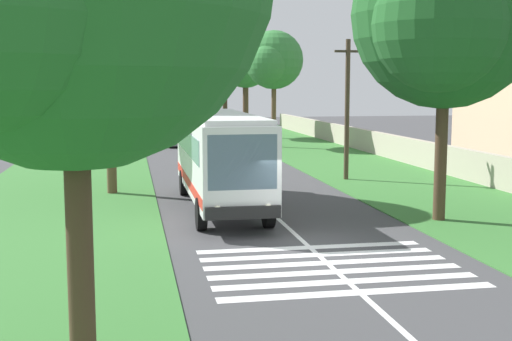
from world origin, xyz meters
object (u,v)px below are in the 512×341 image
(coach_bus, at_px, (220,154))
(roadside_tree_right_2, at_px, (440,20))
(roadside_tree_left_2, at_px, (128,78))
(roadside_tree_left_3, at_px, (105,13))
(roadside_tree_left_0, at_px, (129,66))
(roadside_tree_right_3, at_px, (244,65))
(trailing_car_1, at_px, (177,138))
(trailing_car_2, at_px, (206,129))
(utility_pole, at_px, (347,107))
(roadside_tree_right_1, at_px, (223,61))
(trailing_minibus_0, at_px, (197,116))
(roadside_tree_right_0, at_px, (272,62))
(trailing_car_0, at_px, (237,145))

(coach_bus, relative_size, roadside_tree_right_2, 1.07)
(roadside_tree_left_2, bearing_deg, roadside_tree_left_3, 179.07)
(roadside_tree_left_0, relative_size, roadside_tree_right_3, 1.08)
(roadside_tree_right_2, bearing_deg, trailing_car_1, 12.55)
(trailing_car_2, height_order, roadside_tree_left_3, roadside_tree_left_3)
(roadside_tree_left_0, xyz_separation_m, utility_pole, (-40.22, -10.78, -3.10))
(roadside_tree_right_1, distance_m, roadside_tree_right_3, 20.11)
(coach_bus, xyz_separation_m, roadside_tree_left_3, (4.71, 4.38, 5.81))
(trailing_minibus_0, distance_m, roadside_tree_right_3, 12.63)
(trailing_car_1, distance_m, roadside_tree_right_1, 29.37)
(trailing_minibus_0, xyz_separation_m, roadside_tree_left_0, (0.84, 7.02, 5.26))
(roadside_tree_right_1, distance_m, utility_pole, 48.52)
(roadside_tree_left_3, bearing_deg, roadside_tree_left_2, -0.93)
(trailing_minibus_0, height_order, roadside_tree_right_3, roadside_tree_right_3)
(utility_pole, bearing_deg, roadside_tree_right_0, 0.03)
(roadside_tree_left_0, distance_m, utility_pole, 41.76)
(trailing_car_0, height_order, trailing_car_1, same)
(trailing_minibus_0, relative_size, roadside_tree_left_2, 0.74)
(roadside_tree_left_3, distance_m, roadside_tree_right_3, 32.37)
(coach_bus, height_order, roadside_tree_right_0, roadside_tree_right_0)
(roadside_tree_right_0, bearing_deg, utility_pole, -179.97)
(trailing_minibus_0, xyz_separation_m, roadside_tree_right_0, (-21.06, -3.76, 5.03))
(trailing_car_1, height_order, roadside_tree_right_2, roadside_tree_right_2)
(trailing_car_1, height_order, roadside_tree_right_1, roadside_tree_right_1)
(coach_bus, xyz_separation_m, roadside_tree_right_3, (35.03, -6.86, 4.48))
(roadside_tree_right_3, bearing_deg, roadside_tree_left_0, 40.65)
(roadside_tree_left_0, height_order, roadside_tree_right_3, roadside_tree_left_0)
(trailing_car_1, distance_m, roadside_tree_left_3, 24.44)
(coach_bus, xyz_separation_m, roadside_tree_right_0, (25.08, -7.39, 4.43))
(roadside_tree_right_2, bearing_deg, coach_bus, 61.91)
(trailing_car_0, bearing_deg, roadside_tree_right_2, -171.81)
(trailing_car_2, bearing_deg, utility_pole, -172.97)
(trailing_minibus_0, relative_size, roadside_tree_right_0, 0.67)
(trailing_car_1, xyz_separation_m, roadside_tree_right_2, (-31.43, -7.00, 6.40))
(trailing_minibus_0, xyz_separation_m, roadside_tree_right_3, (-11.10, -3.23, 5.08))
(roadside_tree_right_2, bearing_deg, roadside_tree_right_3, 0.53)
(trailing_minibus_0, distance_m, roadside_tree_right_1, 11.58)
(roadside_tree_left_0, distance_m, roadside_tree_right_1, 13.81)
(roadside_tree_right_3, bearing_deg, trailing_minibus_0, 16.25)
(roadside_tree_left_3, bearing_deg, roadside_tree_right_2, -126.42)
(roadside_tree_right_3, bearing_deg, trailing_car_2, 55.76)
(coach_bus, height_order, trailing_car_1, coach_bus)
(roadside_tree_left_3, bearing_deg, utility_pole, -80.17)
(trailing_car_1, xyz_separation_m, trailing_minibus_0, (18.55, -3.41, 0.88))
(trailing_car_1, bearing_deg, trailing_car_0, -154.99)
(trailing_car_1, xyz_separation_m, roadside_tree_left_0, (19.39, 3.61, 6.14))
(coach_bus, distance_m, trailing_minibus_0, 46.28)
(coach_bus, relative_size, roadside_tree_left_2, 1.37)
(trailing_car_1, bearing_deg, roadside_tree_right_0, -109.25)
(trailing_car_2, distance_m, roadside_tree_right_2, 41.73)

